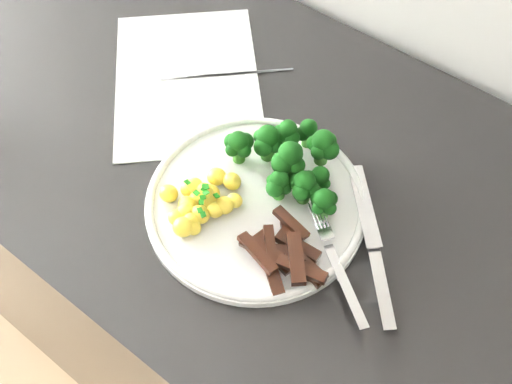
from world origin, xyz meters
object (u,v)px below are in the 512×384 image
Objects in this scene: counter at (232,286)px; recipe_paper at (187,79)px; potatoes at (201,201)px; beef_strips at (286,255)px; plate at (256,202)px; broccoli at (292,159)px; knife at (376,262)px; fork at (338,266)px.

recipe_paper is (-0.11, 0.06, 0.45)m from counter.
potatoes reaches higher than beef_strips.
potatoes reaches higher than plate.
recipe_paper is at bearing 152.23° from counter.
broccoli reaches higher than knife.
counter is 6.66× the size of recipe_paper.
plate is 0.07m from potatoes.
knife is at bearing -14.93° from broccoli.
fork is (0.23, -0.07, 0.46)m from counter.
plate is at bearing -173.71° from knife.
recipe_paper is at bearing 166.32° from broccoli.
plate is 1.92× the size of fork.
counter is 0.47m from plate.
potatoes is 0.77× the size of fork.
recipe_paper reaches higher than counter.
counter is at bearing 117.27° from potatoes.
beef_strips is at bearing -144.46° from knife.
fork is at bearing 9.08° from potatoes.
potatoes is (-0.05, -0.05, 0.01)m from plate.
plate is 1.60× the size of broccoli.
plate is 1.58× the size of knife.
counter is at bearing 151.44° from beef_strips.
plate is (0.10, -0.05, 0.45)m from counter.
recipe_paper is 2.05× the size of broccoli.
potatoes is at bearing -44.17° from recipe_paper.
broccoli is 1.55× the size of potatoes.
fork is at bearing -17.06° from counter.
plate is at bearing -27.91° from counter.
broccoli is (0.23, -0.05, 0.04)m from recipe_paper.
beef_strips reaches higher than recipe_paper.
counter is 8.52× the size of plate.
fork is (0.06, 0.03, -0.00)m from beef_strips.
broccoli reaches higher than counter.
fork is (0.18, 0.03, -0.00)m from potatoes.
beef_strips reaches higher than counter.
recipe_paper is 0.23m from potatoes.
counter is at bearing -177.54° from broccoli.
fork reaches higher than knife.
potatoes is (-0.06, -0.11, -0.02)m from broccoli.
fork is 0.82× the size of knife.
recipe_paper is 0.24m from plate.
potatoes reaches higher than counter.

